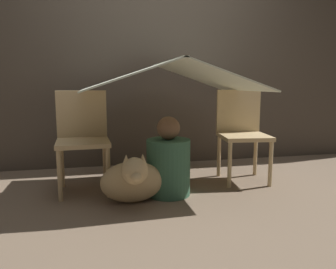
{
  "coord_description": "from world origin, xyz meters",
  "views": [
    {
      "loc": [
        -0.62,
        -2.61,
        0.9
      ],
      "look_at": [
        0.0,
        0.14,
        0.47
      ],
      "focal_mm": 35.0,
      "sensor_mm": 36.0,
      "label": 1
    }
  ],
  "objects_px": {
    "chair_right": "(242,130)",
    "person_front": "(168,163)",
    "chair_left": "(83,135)",
    "dog": "(133,180)"
  },
  "relations": [
    {
      "from": "person_front",
      "to": "chair_left",
      "type": "bearing_deg",
      "value": 156.82
    },
    {
      "from": "chair_right",
      "to": "person_front",
      "type": "relative_size",
      "value": 1.31
    },
    {
      "from": "dog",
      "to": "person_front",
      "type": "bearing_deg",
      "value": 27.41
    },
    {
      "from": "chair_left",
      "to": "dog",
      "type": "relative_size",
      "value": 1.76
    },
    {
      "from": "chair_right",
      "to": "person_front",
      "type": "bearing_deg",
      "value": -152.5
    },
    {
      "from": "chair_right",
      "to": "chair_left",
      "type": "bearing_deg",
      "value": -173.05
    },
    {
      "from": "chair_right",
      "to": "dog",
      "type": "xyz_separation_m",
      "value": [
        -1.09,
        -0.45,
        -0.28
      ]
    },
    {
      "from": "chair_right",
      "to": "person_front",
      "type": "xyz_separation_m",
      "value": [
        -0.78,
        -0.29,
        -0.21
      ]
    },
    {
      "from": "chair_left",
      "to": "person_front",
      "type": "distance_m",
      "value": 0.77
    },
    {
      "from": "chair_right",
      "to": "dog",
      "type": "relative_size",
      "value": 1.76
    }
  ]
}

